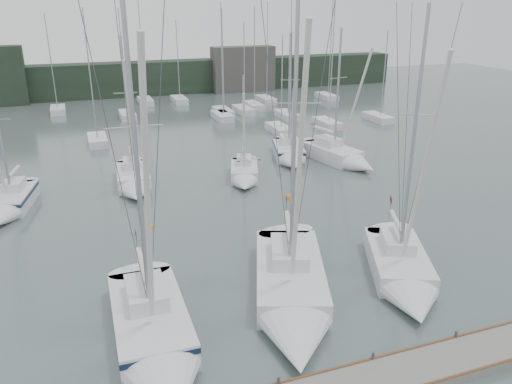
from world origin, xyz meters
TOP-DOWN VIEW (x-y plane):
  - ground at (0.00, 0.00)m, footprint 160.00×160.00m
  - far_treeline at (0.00, 62.00)m, footprint 90.00×4.00m
  - far_building_right at (18.00, 60.00)m, footprint 10.00×3.00m
  - mast_forest at (3.82, 44.04)m, footprint 51.28×27.76m
  - sailboat_near_left at (-5.90, -0.52)m, footprint 3.16×9.81m
  - sailboat_near_center at (0.55, 0.46)m, footprint 6.83×11.37m
  - sailboat_near_right at (6.72, 0.55)m, footprint 5.96×8.80m
  - sailboat_mid_a at (-12.95, 17.81)m, footprint 3.54×7.20m
  - sailboat_mid_b at (-4.33, 19.53)m, footprint 2.97×7.59m
  - sailboat_mid_c at (4.18, 18.29)m, footprint 3.88×6.38m
  - sailboat_mid_d at (9.94, 22.39)m, footprint 4.48×7.94m
  - sailboat_mid_e at (13.93, 19.83)m, footprint 4.33×8.76m
  - buoy_a at (-4.31, 12.20)m, footprint 0.58×0.58m
  - buoy_b at (6.18, 13.84)m, footprint 0.63×0.63m
  - seagull at (-0.52, 3.45)m, footprint 1.02×0.46m

SIDE VIEW (x-z plane):
  - ground at x=0.00m, z-range 0.00..0.00m
  - buoy_a at x=-4.31m, z-range -0.29..0.29m
  - buoy_b at x=6.18m, z-range -0.31..0.31m
  - mast_forest at x=3.82m, z-range -6.82..7.79m
  - sailboat_mid_c at x=4.18m, z-range -4.01..5.01m
  - sailboat_near_right at x=6.72m, z-range -6.70..7.78m
  - sailboat_mid_a at x=-12.95m, z-range -4.70..5.80m
  - sailboat_mid_b at x=-4.33m, z-range -5.47..6.60m
  - sailboat_mid_d at x=9.94m, z-range -5.38..6.53m
  - sailboat_near_center at x=0.55m, z-range -7.44..8.59m
  - sailboat_mid_e at x=13.93m, z-range -5.59..6.78m
  - sailboat_near_left at x=-5.90m, z-range -7.18..8.44m
  - far_treeline at x=0.00m, z-range 0.00..5.00m
  - far_building_right at x=18.00m, z-range 0.00..7.00m
  - seagull at x=-0.52m, z-range 6.55..6.75m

